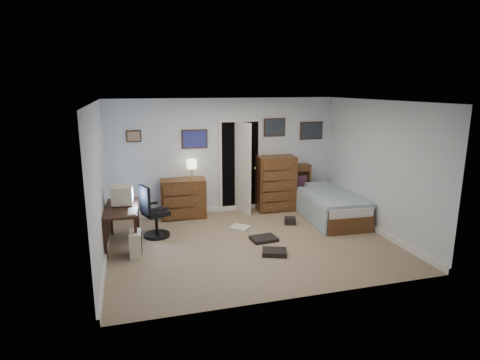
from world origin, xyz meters
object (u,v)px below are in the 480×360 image
object	(u,v)px
computer_desk	(117,216)
office_chair	(153,217)
low_dresser	(183,198)
tall_dresser	(276,183)
bed	(330,206)

from	to	relation	value
computer_desk	office_chair	xyz separation A→B (m)	(0.63, 0.23, -0.15)
low_dresser	tall_dresser	xyz separation A→B (m)	(2.08, -0.02, 0.20)
office_chair	low_dresser	size ratio (longest dim) A/B	1.06
low_dresser	computer_desk	bearing A→B (deg)	-132.96
computer_desk	tall_dresser	world-z (taller)	tall_dresser
low_dresser	tall_dresser	bearing A→B (deg)	3.08
office_chair	tall_dresser	size ratio (longest dim) A/B	0.81
office_chair	computer_desk	bearing A→B (deg)	178.76
low_dresser	office_chair	bearing A→B (deg)	-120.62
low_dresser	bed	world-z (taller)	low_dresser
office_chair	bed	xyz separation A→B (m)	(3.64, 0.04, -0.10)
office_chair	low_dresser	world-z (taller)	office_chair
low_dresser	bed	bearing A→B (deg)	-14.48
bed	computer_desk	bearing A→B (deg)	-173.27
low_dresser	tall_dresser	size ratio (longest dim) A/B	0.76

